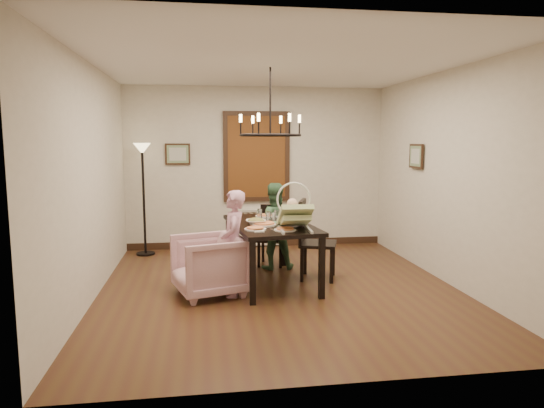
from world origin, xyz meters
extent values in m
cube|color=#442517|center=(0.00, 0.00, 0.00)|extent=(4.50, 5.00, 0.01)
cube|color=white|center=(0.00, 0.00, 2.80)|extent=(4.50, 5.00, 0.01)
cube|color=beige|center=(0.00, 2.50, 1.40)|extent=(4.50, 0.01, 2.80)
cube|color=beige|center=(-2.25, 0.00, 1.40)|extent=(0.01, 5.00, 2.80)
cube|color=beige|center=(2.25, 0.00, 1.40)|extent=(0.01, 5.00, 2.80)
cube|color=black|center=(-0.07, 0.27, 0.78)|extent=(1.16, 1.82, 0.05)
cube|color=black|center=(-0.40, -0.57, 0.38)|extent=(0.07, 0.07, 0.75)
cube|color=black|center=(-0.59, 1.01, 0.38)|extent=(0.07, 0.07, 0.75)
cube|color=black|center=(0.44, -0.47, 0.38)|extent=(0.07, 0.07, 0.75)
cube|color=black|center=(0.25, 1.11, 0.38)|extent=(0.07, 0.07, 0.75)
imported|color=#D5A3AD|center=(-0.89, -0.12, 0.37)|extent=(1.00, 0.99, 0.74)
imported|color=#C68CA6|center=(-0.59, -0.18, 0.53)|extent=(0.29, 0.41, 1.07)
imported|color=#3B6441|center=(0.07, 0.98, 0.53)|extent=(0.52, 0.41, 1.05)
imported|color=white|center=(-0.27, 0.17, 0.84)|extent=(0.31, 0.31, 0.08)
cylinder|color=tan|center=(-0.18, 0.11, 0.82)|extent=(0.31, 0.31, 0.04)
cylinder|color=silver|center=(-0.09, 0.35, 0.87)|extent=(0.07, 0.07, 0.14)
cube|color=#5D3512|center=(0.00, 2.46, 1.60)|extent=(1.00, 0.03, 1.40)
cube|color=black|center=(-1.35, 2.47, 1.65)|extent=(0.42, 0.03, 0.36)
cube|color=black|center=(2.21, 0.90, 1.65)|extent=(0.03, 0.42, 0.36)
torus|color=black|center=(-0.07, 0.27, 1.95)|extent=(0.80, 0.80, 0.04)
camera|label=1|loc=(-0.96, -5.94, 1.89)|focal=32.00mm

